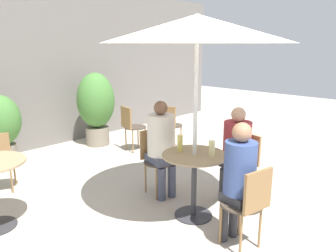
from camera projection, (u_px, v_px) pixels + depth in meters
name	position (u px, v px, depth m)	size (l,w,h in m)	color
ground_plane	(198.00, 222.00, 3.61)	(20.00, 20.00, 0.00)	#B2A899
storefront_wall	(29.00, 68.00, 5.84)	(10.00, 0.06, 3.00)	slate
cafe_table_near	(194.00, 171.00, 3.62)	(0.72, 0.72, 0.74)	#2D2D33
bistro_chair_0	(249.00, 201.00, 3.00)	(0.41, 0.43, 0.83)	#42382D
bistro_chair_1	(243.00, 160.00, 4.06)	(0.43, 0.41, 0.83)	#42382D
bistro_chair_2	(156.00, 155.00, 4.25)	(0.41, 0.43, 0.83)	#42382D
bistro_chair_4	(169.00, 123.00, 6.03)	(0.43, 0.42, 0.83)	#42382D
bistro_chair_5	(131.00, 124.00, 5.92)	(0.43, 0.41, 0.83)	#42382D
seated_person_0	(239.00, 173.00, 3.06)	(0.31, 0.33, 1.22)	#2D2D33
seated_person_1	(236.00, 147.00, 3.94)	(0.37, 0.34, 1.19)	#2D2D33
seated_person_2	(162.00, 141.00, 4.09)	(0.35, 0.38, 1.24)	#42475B
beer_glass_0	(180.00, 143.00, 3.65)	(0.06, 0.06, 0.19)	#DBC65B
beer_glass_1	(212.00, 149.00, 3.49)	(0.07, 0.07, 0.17)	beige
potted_plant_0	(1.00, 126.00, 5.08)	(0.60, 0.60, 1.16)	slate
potted_plant_1	(96.00, 105.00, 6.25)	(0.71, 0.71, 1.40)	slate
umbrella	(197.00, 29.00, 3.26)	(1.93, 1.93, 2.19)	silver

